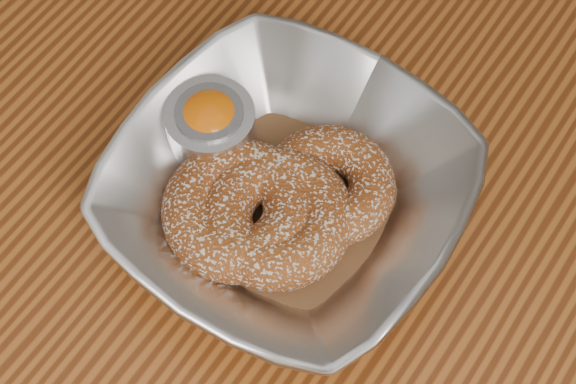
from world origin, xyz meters
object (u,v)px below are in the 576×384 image
Objects in this scene: donut_back at (328,185)px; donut_front at (276,217)px; serving_bowl at (288,194)px; donut_extra at (240,210)px; ramekin at (211,128)px.

donut_back is 0.04m from donut_front.
donut_front is (0.00, -0.02, 0.00)m from serving_bowl.
donut_front is 0.02m from donut_extra.
ramekin reaches higher than donut_back.
donut_back is at bearing 53.32° from donut_extra.
serving_bowl is at bearing -130.01° from donut_back.
donut_extra is at bearing -36.41° from ramekin.
donut_front is 1.00× the size of donut_extra.
donut_front is (-0.01, -0.04, 0.00)m from donut_back.
donut_front is at bearing -21.15° from ramekin.
ramekin is (-0.09, -0.01, 0.01)m from donut_back.
donut_back is 0.09m from ramekin.
donut_extra is (-0.02, -0.01, 0.00)m from donut_front.
serving_bowl is 2.22× the size of donut_extra.
ramekin reaches higher than donut_extra.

